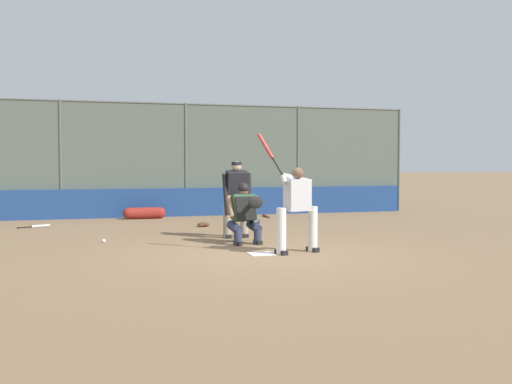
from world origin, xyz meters
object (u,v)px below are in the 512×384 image
(spare_bat_first_base_side, at_px, (265,216))
(fielding_glove_on_dirt, at_px, (203,224))
(spare_bat_third_base_side, at_px, (259,222))
(batter_at_plate, at_px, (297,206))
(catcher_behind_plate, at_px, (245,212))
(spare_bat_by_padding, at_px, (229,217))
(spare_bat_near_backstop, at_px, (38,226))
(equipment_bag_dugout_side, at_px, (144,213))
(umpire_home, at_px, (236,197))
(baseball_loose, at_px, (104,241))

(spare_bat_first_base_side, xyz_separation_m, fielding_glove_on_dirt, (2.31, 2.20, 0.02))
(spare_bat_third_base_side, distance_m, spare_bat_first_base_side, 1.87)
(batter_at_plate, bearing_deg, spare_bat_third_base_side, -114.22)
(catcher_behind_plate, bearing_deg, spare_bat_by_padding, -105.35)
(fielding_glove_on_dirt, bearing_deg, spare_bat_first_base_side, -136.42)
(spare_bat_near_backstop, bearing_deg, catcher_behind_plate, -76.31)
(spare_bat_third_base_side, distance_m, equipment_bag_dugout_side, 3.53)
(umpire_home, distance_m, spare_bat_by_padding, 4.69)
(spare_bat_near_backstop, distance_m, spare_bat_by_padding, 5.31)
(spare_bat_near_backstop, height_order, spare_bat_by_padding, same)
(spare_bat_near_backstop, relative_size, fielding_glove_on_dirt, 2.39)
(umpire_home, distance_m, spare_bat_near_backstop, 5.50)
(spare_bat_third_base_side, distance_m, baseball_loose, 5.04)
(batter_at_plate, bearing_deg, baseball_loose, -51.30)
(umpire_home, xyz_separation_m, spare_bat_by_padding, (-0.93, -4.51, -0.85))
(fielding_glove_on_dirt, distance_m, equipment_bag_dugout_side, 2.86)
(catcher_behind_plate, relative_size, fielding_glove_on_dirt, 3.88)
(umpire_home, xyz_separation_m, equipment_bag_dugout_side, (1.47, -5.00, -0.72))
(fielding_glove_on_dirt, relative_size, equipment_bag_dugout_side, 0.26)
(umpire_home, bearing_deg, spare_bat_first_base_side, -117.42)
(catcher_behind_plate, distance_m, spare_bat_first_base_side, 5.99)
(batter_at_plate, xyz_separation_m, spare_bat_by_padding, (-0.44, -6.92, -0.80))
(spare_bat_third_base_side, bearing_deg, umpire_home, 174.36)
(batter_at_plate, xyz_separation_m, equipment_bag_dugout_side, (1.97, -7.40, -0.67))
(spare_bat_third_base_side, height_order, equipment_bag_dugout_side, equipment_bag_dugout_side)
(spare_bat_third_base_side, xyz_separation_m, spare_bat_first_base_side, (-0.71, -1.73, -0.00))
(batter_at_plate, bearing_deg, equipment_bag_dugout_side, -90.14)
(spare_bat_third_base_side, bearing_deg, batter_at_plate, -169.76)
(spare_bat_near_backstop, xyz_separation_m, spare_bat_first_base_side, (-6.31, -1.24, 0.00))
(catcher_behind_plate, distance_m, fielding_glove_on_dirt, 3.42)
(umpire_home, distance_m, fielding_glove_on_dirt, 2.57)
(spare_bat_first_base_side, relative_size, baseball_loose, 11.92)
(spare_bat_near_backstop, xyz_separation_m, spare_bat_by_padding, (-5.19, -1.13, 0.00))
(spare_bat_near_backstop, xyz_separation_m, fielding_glove_on_dirt, (-4.00, 0.96, 0.02))
(umpire_home, height_order, equipment_bag_dugout_side, umpire_home)
(umpire_home, relative_size, equipment_bag_dugout_side, 1.34)
(catcher_behind_plate, xyz_separation_m, spare_bat_first_base_side, (-2.13, -5.57, -0.60))
(spare_bat_first_base_side, bearing_deg, spare_bat_near_backstop, 106.85)
(spare_bat_near_backstop, height_order, spare_bat_first_base_side, same)
(spare_bat_by_padding, relative_size, spare_bat_first_base_side, 0.87)
(batter_at_plate, height_order, baseball_loose, batter_at_plate)
(equipment_bag_dugout_side, bearing_deg, spare_bat_near_backstop, 30.28)
(spare_bat_by_padding, relative_size, spare_bat_third_base_side, 0.97)
(spare_bat_third_base_side, xyz_separation_m, baseball_loose, (4.12, 2.90, 0.00))
(baseball_loose, distance_m, equipment_bag_dugout_side, 5.18)
(batter_at_plate, height_order, fielding_glove_on_dirt, batter_at_plate)
(catcher_behind_plate, xyz_separation_m, spare_bat_third_base_side, (-1.42, -3.84, -0.60))
(spare_bat_by_padding, height_order, baseball_loose, baseball_loose)
(spare_bat_by_padding, bearing_deg, equipment_bag_dugout_side, -68.42)
(spare_bat_by_padding, bearing_deg, spare_bat_third_base_side, 47.43)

